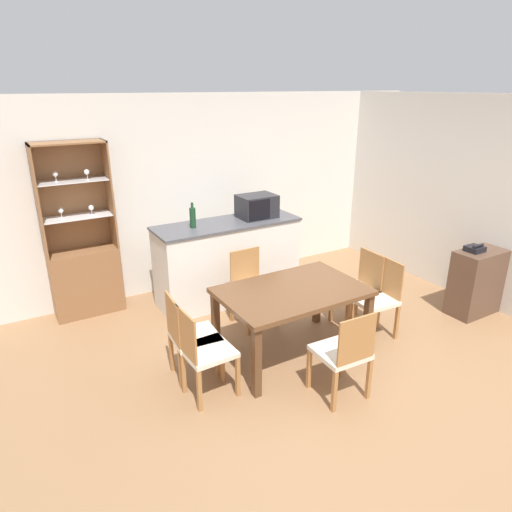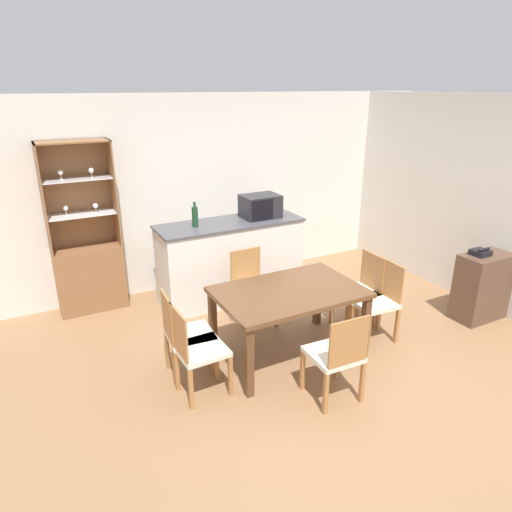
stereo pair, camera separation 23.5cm
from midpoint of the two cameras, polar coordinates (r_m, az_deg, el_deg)
The scene contains 16 objects.
ground_plane at distance 4.75m, azimuth 7.73°, elevation -13.35°, with size 18.00×18.00×0.00m, color #936B47.
wall_back at distance 6.35m, azimuth -6.58°, elevation 8.08°, with size 6.80×0.06×2.55m.
wall_right at distance 6.25m, azimuth 25.62°, elevation 5.98°, with size 0.06×4.60×2.55m.
kitchen_counter at distance 5.87m, azimuth -4.66°, elevation -0.63°, with size 1.85×0.64×1.04m.
display_cabinet at distance 5.89m, azimuth -21.74°, elevation -1.35°, with size 0.79×0.35×2.06m.
dining_table at distance 4.57m, azimuth 3.05°, elevation -5.20°, with size 1.43×0.94×0.74m.
dining_chair_side_right_near at distance 5.17m, azimuth 13.61°, elevation -5.16°, with size 0.45×0.45×0.87m.
dining_chair_side_left_far at distance 4.37m, azimuth -9.72°, elevation -9.92°, with size 0.45×0.45×0.87m.
dining_chair_side_left_near at distance 4.14m, azimuth -8.23°, elevation -11.71°, with size 0.43×0.43×0.87m.
dining_chair_side_right_far at distance 5.35m, azimuth 11.52°, elevation -4.06°, with size 0.44×0.44×0.87m.
dining_chair_head_far at distance 5.27m, azimuth -1.79°, elevation -4.00°, with size 0.43×0.43×0.87m.
dining_chair_head_near at distance 4.12m, azimuth 9.23°, elevation -11.91°, with size 0.44×0.44×0.87m.
microwave at distance 5.87m, azimuth -1.05°, elevation 6.23°, with size 0.47×0.36×0.29m.
wine_bottle at distance 5.50m, azimuth -9.14°, elevation 4.80°, with size 0.07×0.07×0.31m.
side_cabinet at distance 6.07m, azimuth 24.80°, elevation -3.00°, with size 0.63×0.35×0.81m.
telephone at distance 5.87m, azimuth 24.67°, elevation 0.84°, with size 0.20×0.18×0.10m.
Camera 1 is at (-2.63, -2.98, 2.64)m, focal length 32.00 mm.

